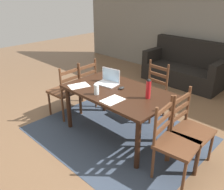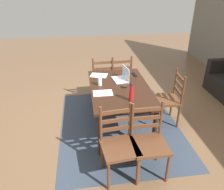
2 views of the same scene
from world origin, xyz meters
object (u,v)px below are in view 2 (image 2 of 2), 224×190
object	(u,v)px
dining_table	(120,92)
drinking_glass	(100,81)
chair_left_far	(120,77)
chair_far_head	(168,99)
chair_left_near	(102,78)
tv_remote	(135,75)
water_bottle	(132,92)
computer_mouse	(124,86)
chair_right_near	(119,145)
laptop	(122,77)
chair_right_far	(149,142)

from	to	relation	value
dining_table	drinking_glass	distance (m)	0.37
chair_left_far	chair_far_head	bearing A→B (deg)	31.42
chair_left_near	tv_remote	bearing A→B (deg)	41.34
water_bottle	chair_far_head	bearing A→B (deg)	121.41
computer_mouse	tv_remote	xyz separation A→B (m)	(-0.46, 0.28, -0.01)
dining_table	tv_remote	xyz separation A→B (m)	(-0.45, 0.35, 0.10)
tv_remote	computer_mouse	bearing A→B (deg)	-127.85
chair_right_near	chair_left_near	size ratio (longest dim) A/B	1.00
chair_far_head	water_bottle	world-z (taller)	water_bottle
chair_far_head	drinking_glass	distance (m)	1.22
dining_table	laptop	bearing A→B (deg)	161.89
chair_left_far	computer_mouse	size ratio (longest dim) A/B	9.50
laptop	computer_mouse	distance (m)	0.29
chair_right_far	computer_mouse	size ratio (longest dim) A/B	9.50
drinking_glass	water_bottle	bearing A→B (deg)	34.06
chair_left_near	drinking_glass	world-z (taller)	chair_left_near
laptop	water_bottle	bearing A→B (deg)	-0.81
chair_far_head	computer_mouse	xyz separation A→B (m)	(0.01, -0.78, 0.30)
chair_left_far	chair_right_far	distance (m)	2.13
chair_left_far	dining_table	bearing A→B (deg)	-10.20
chair_far_head	chair_left_far	world-z (taller)	same
chair_right_near	computer_mouse	distance (m)	1.13
chair_far_head	laptop	distance (m)	0.87
drinking_glass	computer_mouse	world-z (taller)	drinking_glass
laptop	drinking_glass	world-z (taller)	laptop
chair_far_head	computer_mouse	world-z (taller)	chair_far_head
chair_far_head	water_bottle	bearing A→B (deg)	-58.59
computer_mouse	chair_right_near	bearing A→B (deg)	-10.37
chair_right_near	water_bottle	bearing A→B (deg)	155.23
laptop	tv_remote	xyz separation A→B (m)	(-0.17, 0.26, -0.05)
dining_table	chair_right_near	xyz separation A→B (m)	(1.07, -0.19, -0.19)
chair_left_near	computer_mouse	world-z (taller)	chair_left_near
chair_far_head	chair_left_far	distance (m)	1.25
chair_left_near	chair_left_far	world-z (taller)	same
chair_left_near	chair_right_far	bearing A→B (deg)	10.01
tv_remote	drinking_glass	bearing A→B (deg)	-159.19
chair_left_near	laptop	xyz separation A→B (m)	(0.78, 0.28, 0.34)
chair_far_head	water_bottle	distance (m)	0.99
chair_far_head	computer_mouse	distance (m)	0.83
chair_right_far	drinking_glass	world-z (taller)	chair_right_far
computer_mouse	laptop	bearing A→B (deg)	178.42
dining_table	water_bottle	size ratio (longest dim) A/B	5.65
laptop	water_bottle	distance (m)	0.75
chair_left_near	chair_right_far	distance (m)	2.16
chair_left_near	laptop	distance (m)	0.90
chair_right_near	chair_left_far	size ratio (longest dim) A/B	1.00
chair_left_far	computer_mouse	xyz separation A→B (m)	(1.07, -0.13, 0.30)
chair_right_far	tv_remote	world-z (taller)	chair_right_far
chair_left_near	computer_mouse	distance (m)	1.14
water_bottle	computer_mouse	xyz separation A→B (m)	(-0.46, -0.02, -0.13)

